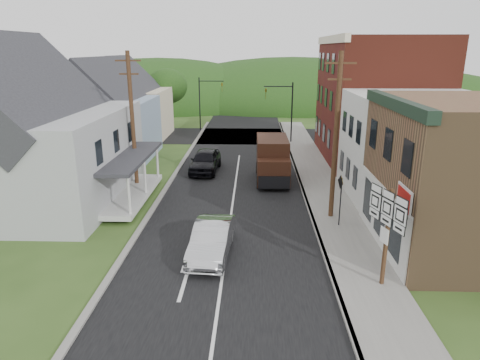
# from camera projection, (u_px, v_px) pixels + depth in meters

# --- Properties ---
(ground) EXTENTS (120.00, 120.00, 0.00)m
(ground) POSITION_uv_depth(u_px,v_px,m) (227.00, 244.00, 20.80)
(ground) COLOR #2D4719
(ground) RESTS_ON ground
(road) EXTENTS (9.00, 90.00, 0.02)m
(road) POSITION_uv_depth(u_px,v_px,m) (236.00, 182.00, 30.35)
(road) COLOR black
(road) RESTS_ON ground
(cross_road) EXTENTS (60.00, 9.00, 0.02)m
(cross_road) POSITION_uv_depth(u_px,v_px,m) (242.00, 136.00, 46.59)
(cross_road) COLOR black
(cross_road) RESTS_ON ground
(sidewalk_right) EXTENTS (2.80, 55.00, 0.15)m
(sidewalk_right) POSITION_uv_depth(u_px,v_px,m) (323.00, 191.00, 28.23)
(sidewalk_right) COLOR slate
(sidewalk_right) RESTS_ON ground
(curb_right) EXTENTS (0.20, 55.00, 0.15)m
(curb_right) POSITION_uv_depth(u_px,v_px,m) (303.00, 191.00, 28.28)
(curb_right) COLOR slate
(curb_right) RESTS_ON ground
(curb_left) EXTENTS (0.30, 55.00, 0.12)m
(curb_left) POSITION_uv_depth(u_px,v_px,m) (165.00, 190.00, 28.56)
(curb_left) COLOR slate
(curb_left) RESTS_ON ground
(storefront_tan) EXTENTS (8.00, 8.00, 7.00)m
(storefront_tan) POSITION_uv_depth(u_px,v_px,m) (474.00, 177.00, 19.42)
(storefront_tan) COLOR brown
(storefront_tan) RESTS_ON ground
(storefront_white) EXTENTS (8.00, 7.00, 6.50)m
(storefront_white) POSITION_uv_depth(u_px,v_px,m) (414.00, 147.00, 26.66)
(storefront_white) COLOR silver
(storefront_white) RESTS_ON ground
(storefront_red) EXTENTS (8.00, 12.00, 10.00)m
(storefront_red) POSITION_uv_depth(u_px,v_px,m) (376.00, 101.00, 35.22)
(storefront_red) COLOR maroon
(storefront_red) RESTS_ON ground
(house_gray) EXTENTS (10.20, 12.24, 8.35)m
(house_gray) POSITION_uv_depth(u_px,v_px,m) (33.00, 133.00, 25.66)
(house_gray) COLOR #A7A9AC
(house_gray) RESTS_ON ground
(house_blue) EXTENTS (7.14, 8.16, 7.28)m
(house_blue) POSITION_uv_depth(u_px,v_px,m) (110.00, 115.00, 36.29)
(house_blue) COLOR #8394B3
(house_blue) RESTS_ON ground
(house_cream) EXTENTS (7.14, 8.16, 7.28)m
(house_cream) POSITION_uv_depth(u_px,v_px,m) (133.00, 102.00, 44.91)
(house_cream) COLOR beige
(house_cream) RESTS_ON ground
(utility_pole_right) EXTENTS (1.60, 0.26, 9.00)m
(utility_pole_right) POSITION_uv_depth(u_px,v_px,m) (336.00, 136.00, 22.60)
(utility_pole_right) COLOR #472D19
(utility_pole_right) RESTS_ON ground
(utility_pole_left) EXTENTS (1.60, 0.26, 9.00)m
(utility_pole_left) POSITION_uv_depth(u_px,v_px,m) (132.00, 121.00, 27.27)
(utility_pole_left) COLOR #472D19
(utility_pole_left) RESTS_ON ground
(traffic_signal_right) EXTENTS (2.87, 0.20, 6.00)m
(traffic_signal_right) POSITION_uv_depth(u_px,v_px,m) (285.00, 105.00, 42.01)
(traffic_signal_right) COLOR black
(traffic_signal_right) RESTS_ON ground
(traffic_signal_left) EXTENTS (2.87, 0.20, 6.00)m
(traffic_signal_left) POSITION_uv_depth(u_px,v_px,m) (206.00, 97.00, 48.97)
(traffic_signal_left) COLOR black
(traffic_signal_left) RESTS_ON ground
(tree_left_b) EXTENTS (4.80, 4.80, 6.94)m
(tree_left_b) POSITION_uv_depth(u_px,v_px,m) (5.00, 109.00, 31.35)
(tree_left_b) COLOR #382616
(tree_left_b) RESTS_ON ground
(tree_left_c) EXTENTS (5.80, 5.80, 8.41)m
(tree_left_c) POSITION_uv_depth(u_px,v_px,m) (31.00, 85.00, 38.75)
(tree_left_c) COLOR #382616
(tree_left_c) RESTS_ON ground
(tree_left_d) EXTENTS (4.80, 4.80, 6.94)m
(tree_left_d) POSITION_uv_depth(u_px,v_px,m) (167.00, 86.00, 50.21)
(tree_left_d) COLOR #382616
(tree_left_d) RESTS_ON ground
(forested_ridge) EXTENTS (90.00, 30.00, 16.00)m
(forested_ridge) POSITION_uv_depth(u_px,v_px,m) (247.00, 104.00, 73.34)
(forested_ridge) COLOR #13350F
(forested_ridge) RESTS_ON ground
(silver_sedan) EXTENTS (1.95, 4.77, 1.54)m
(silver_sedan) POSITION_uv_depth(u_px,v_px,m) (212.00, 240.00, 19.43)
(silver_sedan) COLOR #B7B8BD
(silver_sedan) RESTS_ON ground
(dark_sedan) EXTENTS (2.31, 5.10, 1.70)m
(dark_sedan) POSITION_uv_depth(u_px,v_px,m) (205.00, 161.00, 32.85)
(dark_sedan) COLOR black
(dark_sedan) RESTS_ON ground
(delivery_van) EXTENTS (2.29, 5.43, 3.03)m
(delivery_van) POSITION_uv_depth(u_px,v_px,m) (272.00, 160.00, 30.37)
(delivery_van) COLOR black
(delivery_van) RESTS_ON ground
(route_sign_cluster) EXTENTS (0.76, 2.18, 3.96)m
(route_sign_cluster) POSITION_uv_depth(u_px,v_px,m) (387.00, 224.00, 16.23)
(route_sign_cluster) COLOR #472D19
(route_sign_cluster) RESTS_ON sidewalk_right
(warning_sign) EXTENTS (0.17, 0.76, 2.77)m
(warning_sign) POSITION_uv_depth(u_px,v_px,m) (340.00, 193.00, 22.14)
(warning_sign) COLOR black
(warning_sign) RESTS_ON sidewalk_right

